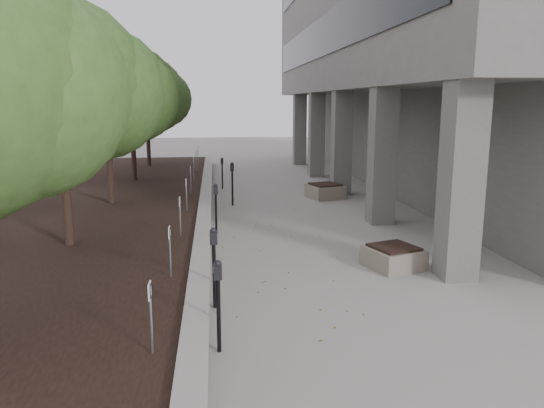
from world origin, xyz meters
TOP-DOWN VIEW (x-y plane):
  - ground at (0.00, 0.00)m, footprint 90.00×90.00m
  - retaining_wall at (-1.82, 9.00)m, footprint 0.39×26.00m
  - planting_bed at (-5.50, 9.00)m, footprint 7.00×26.00m
  - brutalist_building at (9.50, 13.00)m, footprint 13.10×26.00m
  - crabapple_tree_2 at (-4.80, 3.00)m, footprint 4.60×4.00m
  - crabapple_tree_3 at (-4.80, 8.00)m, footprint 4.60×4.00m
  - crabapple_tree_4 at (-4.80, 13.00)m, footprint 4.60×4.00m
  - crabapple_tree_5 at (-4.80, 18.00)m, footprint 4.60×4.00m
  - parking_sign_1 at (-2.35, -2.50)m, footprint 0.04×0.22m
  - parking_sign_2 at (-2.35, 0.50)m, footprint 0.04×0.22m
  - parking_sign_3 at (-2.35, 3.50)m, footprint 0.04×0.22m
  - parking_sign_4 at (-2.35, 6.50)m, footprint 0.04×0.22m
  - parking_sign_5 at (-2.35, 9.50)m, footprint 0.04×0.22m
  - parking_sign_6 at (-2.35, 12.50)m, footprint 0.04×0.22m
  - parking_sign_7 at (-2.35, 15.50)m, footprint 0.04×0.22m
  - parking_sign_8 at (-2.35, 18.50)m, footprint 0.04×0.22m
  - parking_meter_1 at (-1.49, -1.76)m, footprint 0.14×0.10m
  - parking_meter_2 at (-1.55, -0.08)m, footprint 0.16×0.12m
  - parking_meter_3 at (-1.49, 5.21)m, footprint 0.14×0.11m
  - parking_meter_4 at (-0.90, 9.17)m, footprint 0.16×0.12m
  - parking_meter_5 at (-1.20, 12.76)m, footprint 0.14×0.10m
  - planter_front at (2.35, 1.77)m, footprint 1.34×1.34m
  - planter_back at (2.63, 10.25)m, footprint 1.46×1.46m
  - berry_scatter at (-0.10, 5.00)m, footprint 3.30×14.10m

SIDE VIEW (x-z plane):
  - ground at x=0.00m, z-range 0.00..0.00m
  - berry_scatter at x=-0.10m, z-range 0.00..0.02m
  - planting_bed at x=-5.50m, z-range 0.00..0.40m
  - planter_front at x=2.35m, z-range 0.00..0.49m
  - retaining_wall at x=-1.82m, z-range 0.00..0.50m
  - planter_back at x=2.63m, z-range 0.00..0.55m
  - parking_meter_5 at x=-1.20m, z-range 0.00..1.32m
  - parking_meter_1 at x=-1.49m, z-range 0.00..1.39m
  - parking_meter_3 at x=-1.49m, z-range 0.00..1.40m
  - parking_meter_2 at x=-1.55m, z-range 0.00..1.46m
  - parking_meter_4 at x=-0.90m, z-range 0.00..1.53m
  - parking_sign_1 at x=-2.35m, z-range 0.40..1.36m
  - parking_sign_2 at x=-2.35m, z-range 0.40..1.36m
  - parking_sign_3 at x=-2.35m, z-range 0.40..1.36m
  - parking_sign_4 at x=-2.35m, z-range 0.40..1.36m
  - parking_sign_5 at x=-2.35m, z-range 0.40..1.36m
  - parking_sign_6 at x=-2.35m, z-range 0.40..1.36m
  - parking_sign_7 at x=-2.35m, z-range 0.40..1.36m
  - parking_sign_8 at x=-2.35m, z-range 0.40..1.36m
  - crabapple_tree_2 at x=-4.80m, z-range 0.40..5.84m
  - crabapple_tree_3 at x=-4.80m, z-range 0.40..5.84m
  - crabapple_tree_4 at x=-4.80m, z-range 0.40..5.84m
  - crabapple_tree_5 at x=-4.80m, z-range 0.40..5.84m
  - brutalist_building at x=9.50m, z-range 0.00..15.00m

